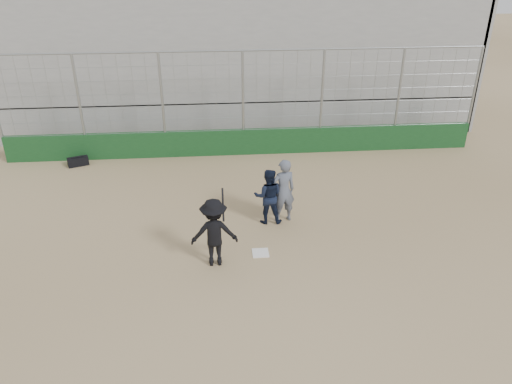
{
  "coord_description": "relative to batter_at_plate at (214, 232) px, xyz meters",
  "views": [
    {
      "loc": [
        -1.09,
        -11.19,
        7.62
      ],
      "look_at": [
        0.0,
        1.4,
        1.15
      ],
      "focal_mm": 35.0,
      "sensor_mm": 36.0,
      "label": 1
    }
  ],
  "objects": [
    {
      "name": "equipment_bag",
      "position": [
        -5.02,
        6.73,
        -0.77
      ],
      "size": [
        0.8,
        0.56,
        0.36
      ],
      "color": "black",
      "rests_on": "ground"
    },
    {
      "name": "catcher_crouched",
      "position": [
        1.6,
        1.96,
        -0.35
      ],
      "size": [
        0.91,
        0.74,
        1.17
      ],
      "color": "black",
      "rests_on": "ground"
    },
    {
      "name": "backstop",
      "position": [
        1.22,
        7.33,
        0.03
      ],
      "size": [
        18.1,
        0.25,
        4.04
      ],
      "color": "#123B19",
      "rests_on": "ground"
    },
    {
      "name": "ground",
      "position": [
        1.22,
        0.33,
        -0.93
      ],
      "size": [
        90.0,
        90.0,
        0.0
      ],
      "primitive_type": "plane",
      "color": "olive",
      "rests_on": "ground"
    },
    {
      "name": "batter_at_plate",
      "position": [
        0.0,
        0.0,
        0.0
      ],
      "size": [
        1.22,
        0.79,
        2.0
      ],
      "color": "black",
      "rests_on": "ground"
    },
    {
      "name": "home_plate",
      "position": [
        1.22,
        0.33,
        -0.92
      ],
      "size": [
        0.44,
        0.44,
        0.02
      ],
      "primitive_type": "cube",
      "color": "white",
      "rests_on": "ground"
    },
    {
      "name": "umpire",
      "position": [
        2.05,
        2.05,
        -0.04
      ],
      "size": [
        0.82,
        0.64,
        1.79
      ],
      "primitive_type": "imported",
      "rotation": [
        0.0,
        0.0,
        3.39
      ],
      "color": "#525968",
      "rests_on": "ground"
    },
    {
      "name": "bleachers",
      "position": [
        1.22,
        12.29,
        1.99
      ],
      "size": [
        20.25,
        6.7,
        6.98
      ],
      "color": "gray",
      "rests_on": "ground"
    }
  ]
}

